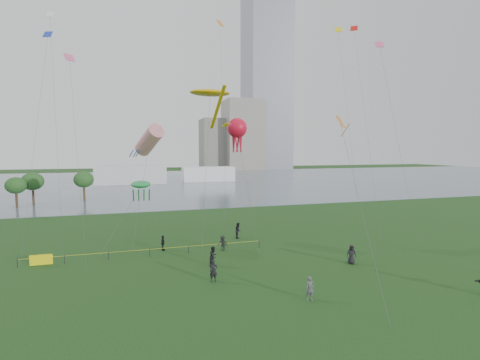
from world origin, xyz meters
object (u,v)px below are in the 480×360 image
object	(u,v)px
fence	(85,256)
kite_octopus	(237,129)
kite_stingray	(210,93)
kite_flyer	(310,288)

from	to	relation	value
fence	kite_octopus	size ratio (longest dim) A/B	1.63
kite_stingray	kite_octopus	bearing A→B (deg)	-23.07
kite_stingray	kite_octopus	world-z (taller)	kite_stingray
kite_flyer	fence	bearing A→B (deg)	143.64
kite_stingray	kite_octopus	size ratio (longest dim) A/B	1.25
kite_flyer	kite_stingray	size ratio (longest dim) A/B	0.10
kite_flyer	kite_stingray	xyz separation A→B (m)	(-3.07, 20.92, 17.10)
kite_flyer	kite_octopus	world-z (taller)	kite_octopus
kite_flyer	kite_octopus	bearing A→B (deg)	94.46
kite_flyer	kite_octopus	size ratio (longest dim) A/B	0.12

